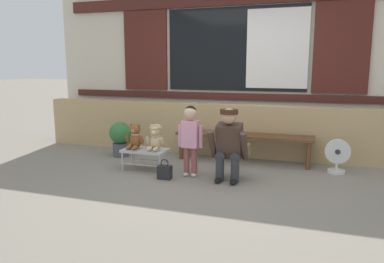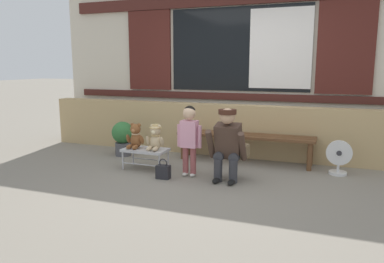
% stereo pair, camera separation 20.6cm
% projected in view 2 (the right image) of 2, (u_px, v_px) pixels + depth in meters
% --- Properties ---
extents(ground_plane, '(60.00, 60.00, 0.00)m').
position_uv_depth(ground_plane, '(203.00, 179.00, 4.90)').
color(ground_plane, gray).
extents(brick_low_wall, '(6.77, 0.25, 0.85)m').
position_uv_depth(brick_low_wall, '(231.00, 130.00, 6.13)').
color(brick_low_wall, tan).
rests_on(brick_low_wall, ground).
extents(shop_facade, '(6.91, 0.26, 3.51)m').
position_uv_depth(shop_facade, '(240.00, 49.00, 6.37)').
color(shop_facade, beige).
rests_on(shop_facade, ground).
extents(wooden_bench_long, '(2.10, 0.40, 0.44)m').
position_uv_depth(wooden_bench_long, '(245.00, 139.00, 5.70)').
color(wooden_bench_long, brown).
rests_on(wooden_bench_long, ground).
extents(small_display_bench, '(0.64, 0.36, 0.30)m').
position_uv_depth(small_display_bench, '(145.00, 151.00, 5.34)').
color(small_display_bench, '#BCBCC1').
rests_on(small_display_bench, ground).
extents(teddy_bear_plain, '(0.28, 0.26, 0.36)m').
position_uv_depth(teddy_bear_plain, '(135.00, 137.00, 5.36)').
color(teddy_bear_plain, brown).
rests_on(teddy_bear_plain, small_display_bench).
extents(teddy_bear_with_hat, '(0.28, 0.27, 0.36)m').
position_uv_depth(teddy_bear_with_hat, '(155.00, 138.00, 5.25)').
color(teddy_bear_with_hat, '#CCB289').
rests_on(teddy_bear_with_hat, small_display_bench).
extents(child_standing, '(0.35, 0.18, 0.96)m').
position_uv_depth(child_standing, '(189.00, 133.00, 4.95)').
color(child_standing, '#994C4C').
rests_on(child_standing, ground).
extents(adult_crouching, '(0.50, 0.49, 0.95)m').
position_uv_depth(adult_crouching, '(229.00, 144.00, 4.78)').
color(adult_crouching, '#333338').
rests_on(adult_crouching, ground).
extents(handbag_on_ground, '(0.18, 0.11, 0.27)m').
position_uv_depth(handbag_on_ground, '(163.00, 172.00, 4.91)').
color(handbag_on_ground, '#232328').
rests_on(handbag_on_ground, ground).
extents(potted_plant, '(0.36, 0.36, 0.57)m').
position_uv_depth(potted_plant, '(123.00, 136.00, 6.14)').
color(potted_plant, '#4C4C51').
rests_on(potted_plant, ground).
extents(floor_fan, '(0.34, 0.24, 0.48)m').
position_uv_depth(floor_fan, '(339.00, 158.00, 5.06)').
color(floor_fan, silver).
rests_on(floor_fan, ground).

